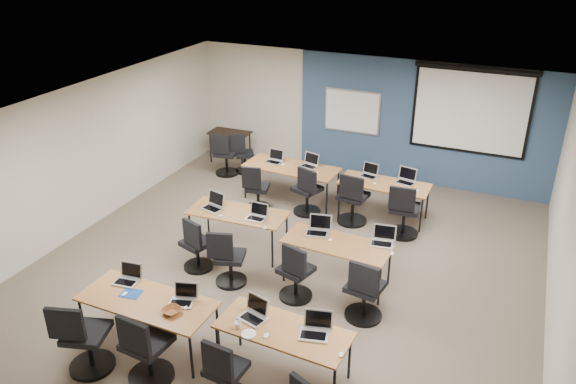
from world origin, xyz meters
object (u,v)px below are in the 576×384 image
at_px(laptop_1, 183,298).
at_px(task_chair_6, 295,276).
at_px(laptop_2, 254,313).
at_px(task_chair_9, 307,194).
at_px(laptop_7, 383,239).
at_px(laptop_8, 275,159).
at_px(task_chair_10, 352,203).
at_px(task_chair_5, 228,262).
at_px(laptop_0, 128,277).
at_px(task_chair_7, 364,295).
at_px(training_table_mid_left, 238,215).
at_px(task_chair_4, 196,248).
at_px(task_chair_11, 403,215).
at_px(laptop_4, 214,205).
at_px(laptop_3, 316,329).
at_px(spare_chair_b, 225,158).
at_px(laptop_6, 318,229).
at_px(projector_screen, 471,106).
at_px(training_table_front_right, 283,332).
at_px(training_table_mid_right, 337,246).
at_px(task_chair_2, 224,376).
at_px(laptop_9, 310,163).
at_px(task_chair_8, 256,191).
at_px(task_chair_1, 146,353).
at_px(training_table_front_left, 147,303).
at_px(laptop_5, 257,215).
at_px(laptop_11, 406,179).
at_px(spare_chair_a, 243,157).
at_px(task_chair_0, 84,342).
at_px(training_table_back_right, 384,186).
at_px(utility_table, 230,136).
at_px(whiteboard, 352,112).

xyz_separation_m(laptop_1, task_chair_6, (0.93, 1.56, -0.38)).
bearing_deg(laptop_2, task_chair_9, 118.49).
xyz_separation_m(laptop_7, laptop_8, (-2.92, 2.32, -0.00)).
distance_m(laptop_8, task_chair_10, 2.03).
height_order(task_chair_5, task_chair_6, task_chair_6).
xyz_separation_m(laptop_0, task_chair_7, (2.97, 1.42, -0.37)).
xyz_separation_m(training_table_mid_left, task_chair_4, (-0.32, -0.85, -0.28)).
bearing_deg(laptop_7, task_chair_11, 81.83).
height_order(training_table_mid_left, laptop_4, laptop_4).
xyz_separation_m(laptop_3, spare_chair_b, (-4.20, 5.20, -0.38)).
bearing_deg(spare_chair_b, task_chair_6, -57.71).
bearing_deg(laptop_6, task_chair_4, -169.93).
bearing_deg(spare_chair_b, projector_screen, 4.73).
xyz_separation_m(training_table_front_right, laptop_1, (-1.42, -0.02, 0.11)).
relative_size(training_table_mid_left, laptop_3, 4.83).
relative_size(training_table_mid_right, task_chair_2, 1.73).
distance_m(task_chair_2, laptop_9, 5.71).
relative_size(training_table_mid_left, laptop_0, 5.30).
xyz_separation_m(laptop_0, laptop_4, (-0.05, 2.40, 0.00)).
relative_size(laptop_3, task_chair_11, 0.34).
xyz_separation_m(training_table_front_right, task_chair_8, (-2.39, 4.02, -0.29)).
xyz_separation_m(task_chair_1, task_chair_9, (0.13, 4.99, -0.02)).
xyz_separation_m(training_table_front_left, task_chair_4, (-0.41, 1.83, -0.29)).
height_order(laptop_5, laptop_11, laptop_11).
bearing_deg(task_chair_2, task_chair_11, 82.69).
bearing_deg(laptop_6, laptop_11, 59.05).
relative_size(task_chair_7, spare_chair_a, 1.09).
height_order(laptop_1, spare_chair_a, laptop_1).
height_order(projector_screen, laptop_3, projector_screen).
height_order(training_table_front_right, task_chair_4, task_chair_4).
height_order(laptop_11, spare_chair_b, spare_chair_b).
height_order(training_table_mid_right, laptop_2, laptop_2).
bearing_deg(training_table_front_right, training_table_mid_right, 94.89).
bearing_deg(spare_chair_b, laptop_5, -61.00).
xyz_separation_m(laptop_5, spare_chair_a, (-1.93, 3.11, -0.40)).
relative_size(task_chair_4, task_chair_8, 1.03).
xyz_separation_m(task_chair_0, task_chair_1, (0.83, 0.15, 0.00)).
height_order(training_table_front_left, laptop_7, laptop_7).
height_order(training_table_mid_left, task_chair_7, task_chair_7).
xyz_separation_m(laptop_9, spare_chair_b, (-2.23, 0.39, -0.38)).
height_order(laptop_0, spare_chair_b, spare_chair_b).
bearing_deg(training_table_back_right, laptop_11, 31.67).
bearing_deg(training_table_back_right, task_chair_0, -112.34).
xyz_separation_m(laptop_9, spare_chair_a, (-1.92, 0.67, -0.41)).
xyz_separation_m(task_chair_8, task_chair_10, (1.93, 0.19, 0.05)).
distance_m(task_chair_4, task_chair_6, 1.81).
bearing_deg(spare_chair_b, utility_table, 100.69).
distance_m(whiteboard, training_table_mid_right, 4.59).
distance_m(training_table_front_right, task_chair_5, 2.22).
height_order(laptop_5, utility_table, laptop_5).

